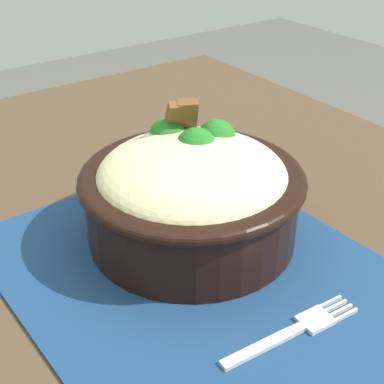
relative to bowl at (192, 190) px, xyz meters
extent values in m
cube|color=#4C3826|center=(0.05, -0.01, -0.07)|extent=(1.06, 0.77, 0.03)
cylinder|color=#412F20|center=(-0.42, 0.32, -0.44)|extent=(0.04, 0.04, 0.73)
cube|color=navy|center=(0.05, -0.03, -0.05)|extent=(0.39, 0.32, 0.00)
cylinder|color=black|center=(0.00, 0.00, -0.02)|extent=(0.20, 0.20, 0.07)
torus|color=black|center=(0.00, 0.00, 0.01)|extent=(0.21, 0.21, 0.01)
ellipsoid|color=beige|center=(0.00, 0.00, 0.02)|extent=(0.18, 0.18, 0.06)
sphere|color=#216D21|center=(-0.05, 0.01, 0.04)|extent=(0.04, 0.04, 0.04)
sphere|color=#216D21|center=(-0.02, 0.04, 0.04)|extent=(0.04, 0.04, 0.04)
sphere|color=#216D21|center=(-0.01, 0.01, 0.04)|extent=(0.04, 0.04, 0.04)
cylinder|color=orange|center=(0.00, -0.02, 0.03)|extent=(0.01, 0.03, 0.01)
cube|color=brown|center=(-0.04, 0.03, 0.05)|extent=(0.04, 0.04, 0.06)
cube|color=brown|center=(-0.05, 0.01, 0.05)|extent=(0.04, 0.03, 0.06)
cube|color=silver|center=(0.15, -0.05, -0.05)|extent=(0.01, 0.07, 0.00)
cube|color=silver|center=(0.15, -0.01, -0.05)|extent=(0.01, 0.01, 0.00)
cube|color=silver|center=(0.16, 0.01, -0.05)|extent=(0.02, 0.03, 0.00)
cube|color=silver|center=(0.17, 0.03, -0.05)|extent=(0.00, 0.02, 0.00)
cube|color=silver|center=(0.16, 0.04, -0.05)|extent=(0.00, 0.02, 0.00)
cube|color=silver|center=(0.15, 0.04, -0.05)|extent=(0.00, 0.02, 0.00)
cube|color=silver|center=(0.15, 0.04, -0.05)|extent=(0.00, 0.02, 0.00)
camera|label=1|loc=(0.36, -0.26, 0.26)|focal=51.49mm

